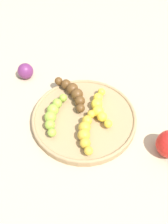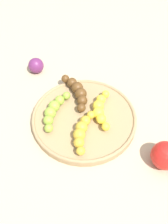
% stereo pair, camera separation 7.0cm
% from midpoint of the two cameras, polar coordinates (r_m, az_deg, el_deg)
% --- Properties ---
extents(ground_plane, '(2.40, 2.40, 0.00)m').
position_cam_midpoint_polar(ground_plane, '(0.73, 2.74, -2.06)').
color(ground_plane, tan).
extents(fruit_bowl, '(0.30, 0.30, 0.02)m').
position_cam_midpoint_polar(fruit_bowl, '(0.72, 2.78, -1.47)').
color(fruit_bowl, '#A08259').
rests_on(fruit_bowl, ground_plane).
extents(banana_green, '(0.05, 0.15, 0.03)m').
position_cam_midpoint_polar(banana_green, '(0.71, -4.01, 0.32)').
color(banana_green, '#8CAD38').
rests_on(banana_green, fruit_bowl).
extents(banana_spotted, '(0.06, 0.14, 0.03)m').
position_cam_midpoint_polar(banana_spotted, '(0.67, 2.56, -4.53)').
color(banana_spotted, gold).
rests_on(banana_spotted, fruit_bowl).
extents(banana_yellow, '(0.08, 0.13, 0.03)m').
position_cam_midpoint_polar(banana_yellow, '(0.72, 6.50, 0.45)').
color(banana_yellow, yellow).
rests_on(banana_yellow, fruit_bowl).
extents(banana_overripe, '(0.12, 0.11, 0.04)m').
position_cam_midpoint_polar(banana_overripe, '(0.76, 1.14, 4.56)').
color(banana_overripe, '#593819').
rests_on(banana_overripe, fruit_bowl).
extents(apple_red, '(0.07, 0.07, 0.07)m').
position_cam_midpoint_polar(apple_red, '(0.67, 20.79, -9.35)').
color(apple_red, red).
rests_on(apple_red, ground_plane).
extents(plum_purple, '(0.05, 0.05, 0.05)m').
position_cam_midpoint_polar(plum_purple, '(0.87, -8.48, 10.20)').
color(plum_purple, '#662659').
rests_on(plum_purple, ground_plane).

